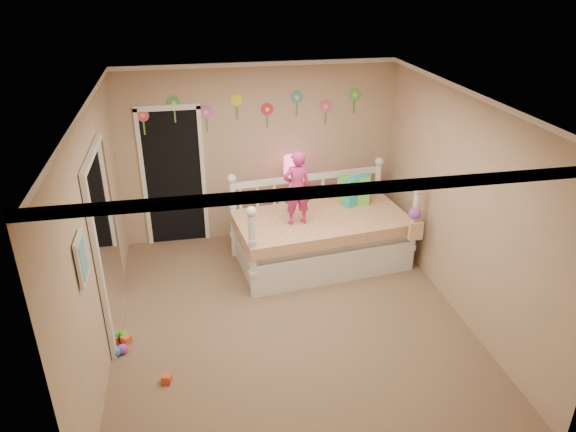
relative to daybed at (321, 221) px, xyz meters
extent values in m
cube|color=#7F684C|center=(-0.68, -1.21, -0.63)|extent=(4.00, 4.50, 0.01)
cube|color=white|center=(-0.68, -1.21, 1.97)|extent=(4.00, 4.50, 0.01)
cube|color=tan|center=(-0.68, 1.04, 0.67)|extent=(4.00, 0.01, 2.60)
cube|color=tan|center=(-2.68, -1.21, 0.67)|extent=(0.01, 4.50, 2.60)
cube|color=tan|center=(1.32, -1.21, 0.67)|extent=(0.01, 4.50, 2.60)
cube|color=#26BFB5|center=(0.58, 0.31, 0.27)|extent=(0.42, 0.31, 0.40)
cube|color=#70D841|center=(0.56, 0.33, 0.27)|extent=(0.44, 0.27, 0.40)
imported|color=#D02F7F|center=(-0.37, -0.13, 0.57)|extent=(0.38, 0.26, 0.99)
cube|color=white|center=(-0.25, 0.72, -0.27)|extent=(0.47, 0.38, 0.73)
sphere|color=#EF1F70|center=(-0.25, 0.72, 0.18)|extent=(0.16, 0.16, 0.16)
cylinder|color=#EF1F70|center=(-0.25, 0.72, 0.35)|extent=(0.02, 0.02, 0.34)
cylinder|color=#FB4B86|center=(-0.25, 0.72, 0.56)|extent=(0.27, 0.27, 0.25)
cube|color=black|center=(-1.93, 1.03, 0.40)|extent=(0.90, 0.04, 2.07)
cube|color=white|center=(-2.64, -0.91, 0.42)|extent=(0.07, 1.30, 2.10)
cube|color=white|center=(-2.65, -2.11, 0.92)|extent=(0.05, 0.34, 0.42)
camera|label=1|loc=(-1.69, -6.24, 3.17)|focal=33.08mm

